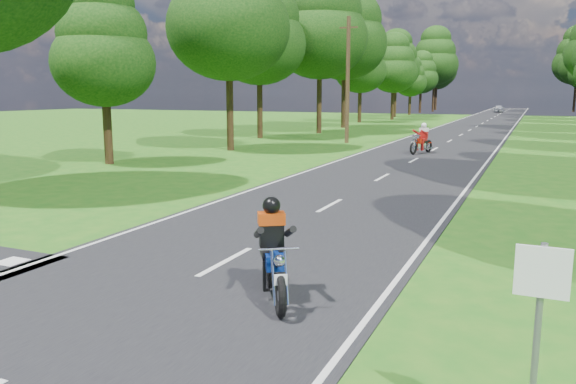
% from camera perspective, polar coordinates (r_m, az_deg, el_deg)
% --- Properties ---
extents(ground, '(160.00, 160.00, 0.00)m').
position_cam_1_polar(ground, '(9.49, -12.54, -10.27)').
color(ground, '#1E6016').
rests_on(ground, ground).
extents(main_road, '(7.00, 140.00, 0.02)m').
position_cam_1_polar(main_road, '(57.46, 18.63, 6.33)').
color(main_road, black).
rests_on(main_road, ground).
extents(road_markings, '(7.40, 140.00, 0.01)m').
position_cam_1_polar(road_markings, '(55.61, 18.30, 6.25)').
color(road_markings, silver).
rests_on(road_markings, main_road).
extents(treeline, '(40.00, 115.35, 14.78)m').
position_cam_1_polar(treeline, '(67.48, 21.13, 13.68)').
color(treeline, black).
rests_on(treeline, ground).
extents(telegraph_pole, '(1.20, 0.26, 8.00)m').
position_cam_1_polar(telegraph_pole, '(36.92, 6.09, 11.30)').
color(telegraph_pole, '#382616').
rests_on(telegraph_pole, ground).
extents(road_sign, '(0.45, 0.07, 2.00)m').
position_cam_1_polar(road_sign, '(5.45, 24.11, -11.47)').
color(road_sign, slate).
rests_on(road_sign, ground).
extents(rider_near_blue, '(1.58, 1.98, 1.61)m').
position_cam_1_polar(rider_near_blue, '(8.92, -1.51, -5.78)').
color(rider_near_blue, navy).
rests_on(rider_near_blue, main_road).
extents(rider_far_red, '(1.23, 2.07, 1.64)m').
position_cam_1_polar(rider_far_red, '(31.07, 13.40, 5.35)').
color(rider_far_red, '#A81B0C').
rests_on(rider_far_red, main_road).
extents(distant_car, '(1.82, 3.72, 1.22)m').
position_cam_1_polar(distant_car, '(99.16, 20.60, 7.94)').
color(distant_car, silver).
rests_on(distant_car, main_road).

